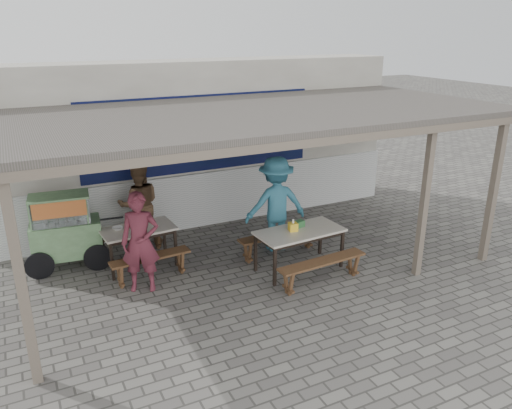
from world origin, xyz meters
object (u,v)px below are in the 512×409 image
(table_left, at_px, (138,232))
(patron_street_side, at_px, (140,242))
(patron_wall_side, at_px, (139,205))
(condiment_jar, at_px, (151,220))
(tissue_box, at_px, (293,227))
(donation_box, at_px, (299,224))
(bench_right_wall, at_px, (279,238))
(bench_left_street, at_px, (151,262))
(bench_right_street, at_px, (322,266))
(table_right, at_px, (300,234))
(vendor_cart, at_px, (65,229))
(condiment_bowl, at_px, (118,228))
(bench_left_wall, at_px, (130,238))
(patron_right_table, at_px, (276,204))

(table_left, relative_size, patron_street_side, 0.78)
(patron_wall_side, distance_m, condiment_jar, 0.74)
(patron_street_side, xyz_separation_m, tissue_box, (2.60, -0.46, -0.03))
(patron_street_side, height_order, donation_box, patron_street_side)
(bench_right_wall, bearing_deg, donation_box, -81.03)
(bench_left_street, height_order, bench_right_street, same)
(patron_wall_side, height_order, tissue_box, patron_wall_side)
(table_left, distance_m, condiment_jar, 0.37)
(bench_right_wall, bearing_deg, patron_street_side, -179.84)
(table_right, height_order, vendor_cart, vendor_cart)
(patron_wall_side, xyz_separation_m, tissue_box, (2.17, -2.26, -0.03))
(bench_right_wall, bearing_deg, condiment_bowl, 160.87)
(condiment_bowl, bearing_deg, patron_wall_side, 54.21)
(bench_left_street, relative_size, tissue_box, 9.53)
(bench_right_street, relative_size, donation_box, 9.56)
(vendor_cart, bearing_deg, table_right, -20.82)
(condiment_jar, distance_m, condiment_bowl, 0.64)
(bench_left_wall, relative_size, patron_street_side, 0.82)
(patron_wall_side, relative_size, tissue_box, 11.69)
(patron_wall_side, bearing_deg, bench_left_street, 91.73)
(bench_left_street, bearing_deg, condiment_bowl, 114.40)
(condiment_jar, bearing_deg, table_right, -34.75)
(tissue_box, height_order, condiment_jar, tissue_box)
(table_right, xyz_separation_m, donation_box, (0.08, 0.15, 0.13))
(patron_right_table, bearing_deg, bench_left_street, 13.68)
(bench_right_wall, relative_size, condiment_bowl, 9.04)
(tissue_box, distance_m, condiment_jar, 2.63)
(bench_right_wall, height_order, condiment_bowl, condiment_bowl)
(vendor_cart, xyz_separation_m, tissue_box, (3.62, -1.87, 0.07))
(bench_left_wall, relative_size, bench_right_street, 0.84)
(tissue_box, bearing_deg, bench_right_street, -77.52)
(table_left, distance_m, bench_left_wall, 0.70)
(table_right, height_order, patron_wall_side, patron_wall_side)
(patron_street_side, height_order, condiment_bowl, patron_street_side)
(bench_left_street, height_order, bench_left_wall, same)
(vendor_cart, relative_size, patron_wall_side, 1.04)
(table_right, xyz_separation_m, vendor_cart, (-3.73, 1.91, 0.08))
(bench_left_street, distance_m, condiment_jar, 0.96)
(tissue_box, height_order, donation_box, tissue_box)
(table_left, relative_size, tissue_box, 9.05)
(table_right, bearing_deg, patron_right_table, 83.96)
(table_right, relative_size, tissue_box, 10.92)
(donation_box, bearing_deg, patron_right_table, 92.62)
(condiment_jar, bearing_deg, patron_street_side, -113.28)
(patron_street_side, bearing_deg, bench_right_wall, 25.30)
(bench_right_wall, relative_size, tissue_box, 11.39)
(table_right, relative_size, patron_wall_side, 0.93)
(bench_right_wall, bearing_deg, table_right, -90.00)
(bench_right_wall, distance_m, vendor_cart, 3.91)
(bench_right_wall, xyz_separation_m, patron_right_table, (0.08, 0.29, 0.59))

